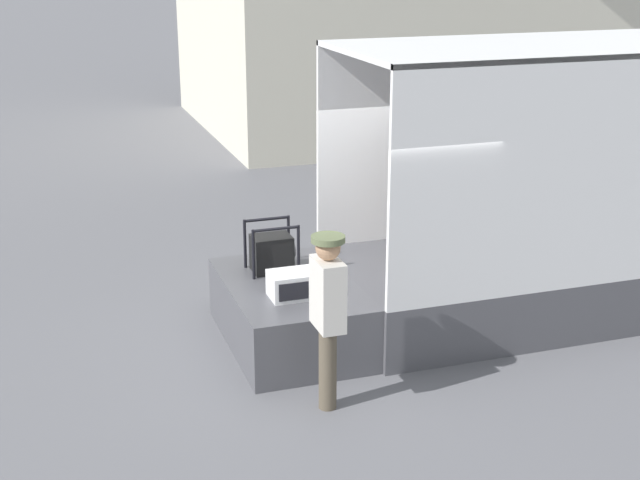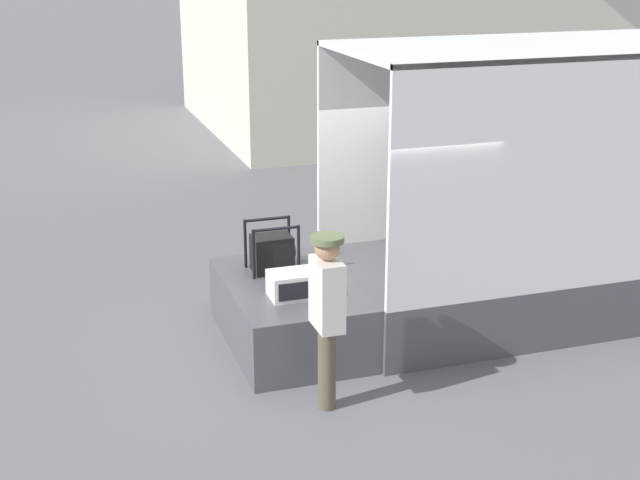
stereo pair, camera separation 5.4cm
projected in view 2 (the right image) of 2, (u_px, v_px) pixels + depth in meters
ground_plane at (348, 334)px, 10.66m from camera, size 160.00×160.00×0.00m
box_truck at (631, 224)px, 11.50m from camera, size 6.52×2.34×3.34m
tailgate_deck at (290, 312)px, 10.33m from camera, size 1.43×2.23×0.74m
microwave at (293, 285)px, 9.76m from camera, size 0.52×0.40×0.29m
portable_generator at (273, 252)px, 10.53m from camera, size 0.58×0.44×0.60m
worker_person at (327, 304)px, 8.62m from camera, size 0.33×0.44×1.82m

